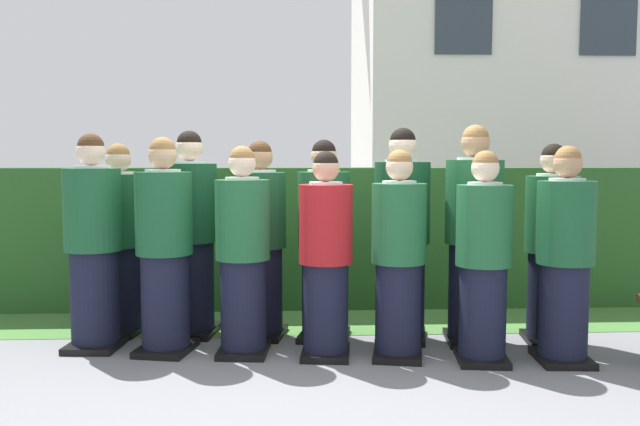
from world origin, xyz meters
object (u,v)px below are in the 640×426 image
(student_front_row_6, at_px, (565,260))
(student_rear_row_0, at_px, (120,243))
(student_rear_row_5, at_px, (474,240))
(student_front_row_4, at_px, (399,260))
(student_rear_row_4, at_px, (402,239))
(student_rear_row_3, at_px, (324,245))
(student_rear_row_2, at_px, (261,244))
(student_front_row_5, at_px, (483,262))
(student_in_red_blazer, at_px, (326,260))
(student_front_row_1, at_px, (164,251))
(student_rear_row_6, at_px, (551,249))
(student_front_row_2, at_px, (243,256))
(student_rear_row_1, at_px, (191,238))
(student_front_row_0, at_px, (94,247))

(student_front_row_6, relative_size, student_rear_row_0, 0.98)
(student_rear_row_5, bearing_deg, student_front_row_4, -150.82)
(student_rear_row_4, bearing_deg, student_rear_row_3, 175.77)
(student_rear_row_2, bearing_deg, student_rear_row_3, -9.73)
(student_front_row_5, relative_size, student_rear_row_3, 0.94)
(student_rear_row_3, relative_size, student_rear_row_4, 0.95)
(student_in_red_blazer, height_order, student_front_row_5, student_front_row_5)
(student_front_row_4, relative_size, student_rear_row_3, 0.95)
(student_front_row_1, relative_size, student_rear_row_5, 0.94)
(student_front_row_4, relative_size, student_rear_row_6, 0.97)
(student_front_row_1, height_order, student_rear_row_0, student_front_row_1)
(student_front_row_2, height_order, student_rear_row_3, student_rear_row_3)
(student_rear_row_1, bearing_deg, student_front_row_6, -17.74)
(student_front_row_2, bearing_deg, student_front_row_4, -7.15)
(student_rear_row_0, bearing_deg, student_rear_row_6, -7.77)
(student_front_row_2, distance_m, student_rear_row_3, 0.74)
(student_in_red_blazer, bearing_deg, student_front_row_1, 172.22)
(student_front_row_6, distance_m, student_rear_row_1, 2.93)
(student_front_row_2, relative_size, student_rear_row_2, 0.97)
(student_rear_row_3, bearing_deg, student_front_row_2, -147.85)
(student_rear_row_4, bearing_deg, student_rear_row_5, -12.49)
(student_front_row_0, relative_size, student_in_red_blazer, 1.09)
(student_front_row_1, height_order, student_in_red_blazer, student_front_row_1)
(student_front_row_4, relative_size, student_rear_row_1, 0.90)
(student_front_row_0, distance_m, student_in_red_blazer, 1.80)
(student_front_row_4, height_order, student_rear_row_2, student_rear_row_2)
(student_front_row_1, xyz_separation_m, student_front_row_4, (1.74, -0.22, -0.05))
(student_in_red_blazer, bearing_deg, student_front_row_4, -5.42)
(student_front_row_5, bearing_deg, student_rear_row_4, 127.92)
(student_front_row_1, xyz_separation_m, student_front_row_2, (0.59, -0.07, -0.03))
(student_rear_row_6, bearing_deg, student_rear_row_2, 172.57)
(student_front_row_4, height_order, student_rear_row_1, student_rear_row_1)
(student_front_row_2, bearing_deg, student_rear_row_0, 148.46)
(student_rear_row_1, xyz_separation_m, student_rear_row_2, (0.58, -0.10, -0.04))
(student_rear_row_3, bearing_deg, student_rear_row_2, 170.27)
(student_rear_row_1, distance_m, student_rear_row_4, 1.75)
(student_rear_row_6, bearing_deg, student_rear_row_3, 173.24)
(student_rear_row_3, xyz_separation_m, student_rear_row_4, (0.63, -0.05, 0.05))
(student_front_row_1, relative_size, student_front_row_5, 1.07)
(student_rear_row_1, bearing_deg, student_front_row_5, -21.09)
(student_rear_row_0, height_order, student_rear_row_5, student_rear_row_5)
(student_in_red_blazer, relative_size, student_front_row_6, 0.98)
(student_in_red_blazer, relative_size, student_rear_row_4, 0.89)
(student_front_row_1, bearing_deg, student_rear_row_6, 2.09)
(student_rear_row_2, bearing_deg, student_front_row_4, -31.13)
(student_front_row_0, relative_size, student_rear_row_4, 0.97)
(student_rear_row_4, bearing_deg, student_front_row_6, -31.87)
(student_rear_row_1, relative_size, student_rear_row_6, 1.07)
(student_rear_row_2, bearing_deg, student_rear_row_0, 171.56)
(student_front_row_5, xyz_separation_m, student_rear_row_5, (0.07, 0.50, 0.10))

